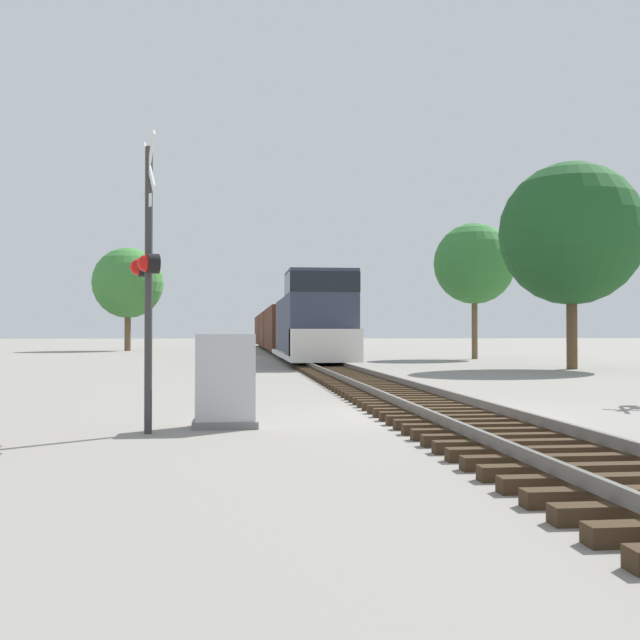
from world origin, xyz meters
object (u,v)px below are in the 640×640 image
Objects in this scene: freight_train at (283,329)px; tree_deep_background at (128,283)px; relay_cabinet at (226,381)px; tree_mid_background at (474,264)px; crossing_signal_near at (147,270)px; tree_far_right at (571,234)px.

tree_deep_background reaches higher than freight_train.
freight_train is 39.99× the size of relay_cabinet.
relay_cabinet is at bearing -94.74° from freight_train.
tree_mid_background is 33.23m from tree_deep_background.
tree_mid_background is at bearing 136.97° from crossing_signal_near.
tree_mid_background is (-0.18, 12.60, -0.13)m from tree_far_right.
tree_deep_background reaches higher than tree_mid_background.
crossing_signal_near is at bearing -96.08° from freight_train.
tree_mid_background is (14.39, 30.90, 4.94)m from relay_cabinet.
tree_deep_background is (-23.73, 36.04, 0.10)m from tree_far_right.
tree_mid_background is at bearing -58.98° from freight_train.
tree_far_right reaches higher than tree_mid_background.
tree_mid_background is 0.90× the size of tree_deep_background.
tree_far_right is (10.57, -29.88, 3.99)m from freight_train.
tree_deep_background is at bearing 135.14° from tree_mid_background.
tree_far_right is at bearing 123.50° from crossing_signal_near.
crossing_signal_near is 2.24m from relay_cabinet.
crossing_signal_near reaches higher than relay_cabinet.
freight_train is 15.10m from tree_deep_background.
freight_train is 6.81× the size of tree_deep_background.
relay_cabinet is 34.44m from tree_mid_background.
crossing_signal_near is 0.51× the size of tree_deep_background.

